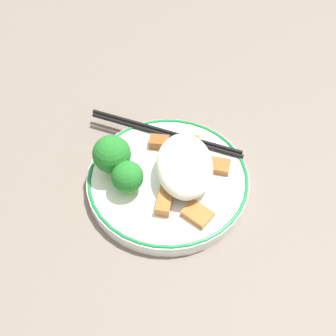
# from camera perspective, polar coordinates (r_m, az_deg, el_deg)

# --- Properties ---
(ground_plane) EXTENTS (3.00, 3.00, 0.00)m
(ground_plane) POSITION_cam_1_polar(r_m,az_deg,el_deg) (0.63, 0.00, -2.14)
(ground_plane) COLOR #665B51
(plate) EXTENTS (0.22, 0.22, 0.02)m
(plate) POSITION_cam_1_polar(r_m,az_deg,el_deg) (0.62, 0.00, -1.55)
(plate) COLOR white
(plate) RESTS_ON ground_plane
(rice_mound) EXTENTS (0.10, 0.07, 0.05)m
(rice_mound) POSITION_cam_1_polar(r_m,az_deg,el_deg) (0.60, 2.02, 0.35)
(rice_mound) COLOR white
(rice_mound) RESTS_ON plate
(broccoli_back_left) EXTENTS (0.05, 0.05, 0.06)m
(broccoli_back_left) POSITION_cam_1_polar(r_m,az_deg,el_deg) (0.60, -6.86, 1.60)
(broccoli_back_left) COLOR #7FB756
(broccoli_back_left) RESTS_ON plate
(broccoli_back_center) EXTENTS (0.04, 0.04, 0.05)m
(broccoli_back_center) POSITION_cam_1_polar(r_m,az_deg,el_deg) (0.59, -4.95, -1.11)
(broccoli_back_center) COLOR #7FB756
(broccoli_back_center) RESTS_ON plate
(meat_near_front) EXTENTS (0.03, 0.04, 0.01)m
(meat_near_front) POSITION_cam_1_polar(r_m,az_deg,el_deg) (0.65, 2.44, 2.87)
(meat_near_front) COLOR #995B28
(meat_near_front) RESTS_ON plate
(meat_near_left) EXTENTS (0.04, 0.03, 0.01)m
(meat_near_left) POSITION_cam_1_polar(r_m,az_deg,el_deg) (0.59, -0.40, -4.04)
(meat_near_left) COLOR #995B28
(meat_near_left) RESTS_ON plate
(meat_near_right) EXTENTS (0.03, 0.04, 0.01)m
(meat_near_right) POSITION_cam_1_polar(r_m,az_deg,el_deg) (0.63, 6.07, 0.29)
(meat_near_right) COLOR brown
(meat_near_right) RESTS_ON plate
(meat_near_back) EXTENTS (0.04, 0.04, 0.01)m
(meat_near_back) POSITION_cam_1_polar(r_m,az_deg,el_deg) (0.58, 3.63, -5.61)
(meat_near_back) COLOR #995B28
(meat_near_back) RESTS_ON plate
(meat_on_rice_edge) EXTENTS (0.02, 0.03, 0.01)m
(meat_on_rice_edge) POSITION_cam_1_polar(r_m,az_deg,el_deg) (0.65, -1.09, 3.18)
(meat_on_rice_edge) COLOR brown
(meat_on_rice_edge) RESTS_ON plate
(chopsticks) EXTENTS (0.10, 0.21, 0.01)m
(chopsticks) POSITION_cam_1_polar(r_m,az_deg,el_deg) (0.66, -0.26, 4.27)
(chopsticks) COLOR black
(chopsticks) RESTS_ON plate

